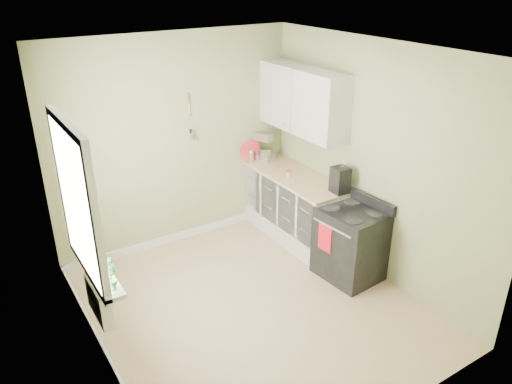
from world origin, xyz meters
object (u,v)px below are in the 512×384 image
stove (350,243)px  coffee_maker (340,181)px  stand_mixer (261,146)px  kettle (251,156)px

stove → coffee_maker: size_ratio=3.10×
stand_mixer → kettle: bearing=-173.4°
stove → kettle: bearing=97.2°
kettle → coffee_maker: coffee_maker is taller
coffee_maker → stand_mixer: bearing=96.5°
stand_mixer → coffee_maker: (0.16, -1.44, -0.03)m
stove → stand_mixer: 1.94m
kettle → stand_mixer: bearing=6.6°
stand_mixer → kettle: stand_mixer is taller
kettle → coffee_maker: size_ratio=0.56×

